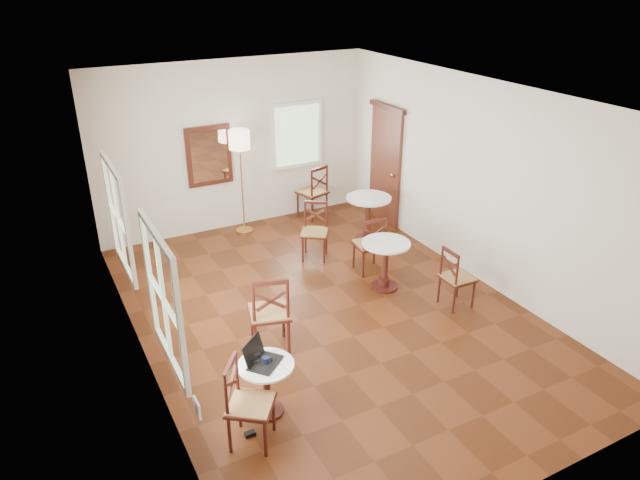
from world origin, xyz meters
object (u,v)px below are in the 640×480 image
(chair_near_a, at_px, (269,313))
(floor_lamp, at_px, (240,147))
(power_adapter, at_px, (250,434))
(chair_mid_b, at_px, (456,278))
(mouse, at_px, (254,362))
(cafe_table_mid, at_px, (385,260))
(chair_back_a, at_px, (313,192))
(chair_back_b, at_px, (315,231))
(chair_mid_a, at_px, (370,244))
(cafe_table_near, at_px, (267,383))
(water_glass, at_px, (257,358))
(navy_mug, at_px, (266,361))
(cafe_table_back, at_px, (368,214))
(chair_near_b, at_px, (248,404))
(laptop, at_px, (260,358))

(chair_near_a, xyz_separation_m, floor_lamp, (1.02, 3.53, 1.04))
(power_adapter, bearing_deg, floor_lamp, 69.32)
(chair_mid_b, relative_size, mouse, 8.50)
(power_adapter, bearing_deg, mouse, 57.22)
(cafe_table_mid, distance_m, mouse, 3.16)
(chair_back_a, height_order, chair_back_b, chair_back_a)
(chair_mid_a, height_order, power_adapter, chair_mid_a)
(floor_lamp, bearing_deg, chair_back_b, -66.49)
(power_adapter, bearing_deg, chair_mid_a, 39.34)
(cafe_table_near, height_order, chair_mid_a, chair_mid_a)
(cafe_table_mid, relative_size, water_glass, 6.60)
(chair_back_a, distance_m, power_adapter, 5.82)
(navy_mug, bearing_deg, chair_mid_a, 39.57)
(cafe_table_back, bearing_deg, water_glass, -136.86)
(cafe_table_back, height_order, chair_mid_b, chair_mid_b)
(chair_back_b, bearing_deg, cafe_table_mid, -38.14)
(chair_near_a, relative_size, chair_back_a, 1.04)
(chair_back_a, height_order, navy_mug, chair_back_a)
(navy_mug, distance_m, water_glass, 0.10)
(chair_near_b, bearing_deg, cafe_table_back, -9.02)
(cafe_table_near, distance_m, water_glass, 0.31)
(cafe_table_near, height_order, power_adapter, cafe_table_near)
(chair_mid_a, relative_size, floor_lamp, 0.51)
(chair_mid_b, bearing_deg, water_glass, 103.54)
(laptop, bearing_deg, cafe_table_back, 3.15)
(laptop, xyz_separation_m, mouse, (-0.07, 0.02, -0.04))
(floor_lamp, height_order, water_glass, floor_lamp)
(chair_back_a, distance_m, navy_mug, 5.43)
(water_glass, bearing_deg, chair_back_b, 53.32)
(chair_mid_b, height_order, water_glass, chair_mid_b)
(chair_back_a, relative_size, floor_lamp, 0.56)
(power_adapter, bearing_deg, cafe_table_back, 43.82)
(chair_back_a, distance_m, mouse, 5.43)
(chair_mid_a, xyz_separation_m, chair_back_b, (-0.52, 0.85, -0.01))
(cafe_table_mid, bearing_deg, water_glass, -149.07)
(laptop, bearing_deg, navy_mug, -91.11)
(chair_mid_b, xyz_separation_m, navy_mug, (-3.20, -0.79, 0.23))
(cafe_table_back, relative_size, power_adapter, 7.43)
(chair_near_a, distance_m, floor_lamp, 3.82)
(navy_mug, height_order, water_glass, water_glass)
(cafe_table_near, relative_size, chair_mid_b, 0.71)
(navy_mug, bearing_deg, chair_near_b, -137.71)
(floor_lamp, relative_size, power_adapter, 17.02)
(chair_mid_a, relative_size, power_adapter, 8.63)
(chair_back_a, relative_size, water_glass, 9.09)
(cafe_table_back, relative_size, chair_near_b, 0.85)
(chair_back_a, distance_m, laptop, 5.41)
(chair_near_b, bearing_deg, laptop, -2.04)
(cafe_table_back, height_order, chair_back_b, chair_back_b)
(chair_near_a, height_order, chair_near_b, chair_near_a)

